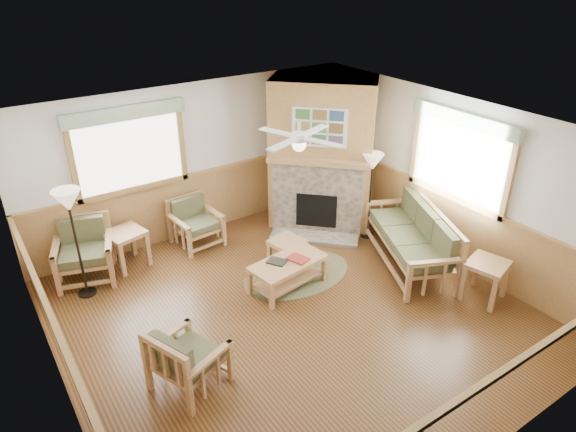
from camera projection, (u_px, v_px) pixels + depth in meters
floor at (292, 314)px, 7.28m from camera, size 6.00×6.00×0.01m
ceiling at (293, 131)px, 6.04m from camera, size 6.00×6.00×0.01m
wall_back at (194, 161)px, 8.86m from camera, size 6.00×0.02×2.70m
wall_front at (489, 369)px, 4.45m from camera, size 6.00×0.02×2.70m
wall_left at (48, 312)px, 5.16m from camera, size 0.02×6.00×2.70m
wall_right at (448, 179)px, 8.15m from camera, size 0.02×6.00×2.70m
wainscot at (292, 282)px, 7.03m from camera, size 6.00×6.00×1.10m
fireplace at (322, 154)px, 9.19m from camera, size 3.11×3.11×2.70m
window_back at (122, 104)px, 7.74m from camera, size 1.90×0.16×1.50m
window_right at (469, 110)px, 7.44m from camera, size 0.16×1.90×1.50m
ceiling_fan at (299, 123)px, 6.43m from camera, size 1.59×1.59×0.36m
sofa at (410, 237)px, 8.25m from camera, size 2.25×1.65×0.96m
armchair_back_left at (84, 252)px, 7.87m from camera, size 1.05×1.05×0.94m
armchair_back_right at (196, 223)px, 8.83m from camera, size 0.80×0.80×0.82m
armchair_left at (189, 357)px, 5.92m from camera, size 0.95×0.95×0.82m
coffee_table at (288, 274)px, 7.76m from camera, size 1.24×0.75×0.46m
end_table_chairs at (127, 248)px, 8.27m from camera, size 0.66×0.65×0.63m
end_table_sofa at (485, 280)px, 7.48m from camera, size 0.67×0.66×0.62m
footstool at (287, 252)px, 8.37m from camera, size 0.59×0.59×0.43m
braided_rug at (297, 274)px, 8.17m from camera, size 2.18×2.18×0.01m
floor_lamp_left at (77, 244)px, 7.32m from camera, size 0.41×0.41×1.71m
floor_lamp_right at (370, 196)px, 8.92m from camera, size 0.40×0.40×1.58m
book_red at (298, 258)px, 7.67m from camera, size 0.31×0.36×0.03m
book_dark at (277, 261)px, 7.62m from camera, size 0.31×0.34×0.03m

